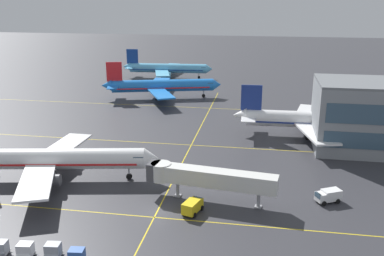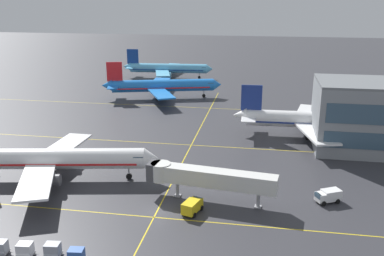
# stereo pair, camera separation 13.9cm
# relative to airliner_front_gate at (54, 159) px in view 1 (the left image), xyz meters

# --- Properties ---
(ground_plane) EXTENTS (600.00, 600.00, 0.00)m
(ground_plane) POSITION_rel_airliner_front_gate_xyz_m (21.24, -8.59, -3.99)
(ground_plane) COLOR #333338
(airliner_front_gate) EXTENTS (37.45, 31.89, 11.68)m
(airliner_front_gate) POSITION_rel_airliner_front_gate_xyz_m (0.00, 0.00, 0.00)
(airliner_front_gate) COLOR white
(airliner_front_gate) RESTS_ON ground
(airliner_second_row) EXTENTS (38.75, 33.49, 12.07)m
(airliner_second_row) POSITION_rel_airliner_front_gate_xyz_m (48.72, 33.42, 0.13)
(airliner_second_row) COLOR white
(airliner_second_row) RESTS_ON ground
(airliner_third_row) EXTENTS (38.23, 32.58, 12.06)m
(airliner_third_row) POSITION_rel_airliner_front_gate_xyz_m (3.93, 65.92, 0.13)
(airliner_third_row) COLOR blue
(airliner_third_row) RESTS_ON ground
(airliner_far_left_stand) EXTENTS (36.64, 31.56, 11.39)m
(airliner_far_left_stand) POSITION_rel_airliner_front_gate_xyz_m (-2.32, 101.21, -0.10)
(airliner_far_left_stand) COLOR #5BB7E5
(airliner_far_left_stand) RESTS_ON ground
(taxiway_markings) EXTENTS (154.72, 109.73, 0.01)m
(taxiway_markings) POSITION_rel_airliner_front_gate_xyz_m (21.24, 22.66, -3.98)
(taxiway_markings) COLOR yellow
(taxiway_markings) RESTS_ON ground
(service_truck_red_van) EXTENTS (3.09, 4.46, 2.10)m
(service_truck_red_van) POSITION_rel_airliner_front_gate_xyz_m (26.77, -8.16, -2.81)
(service_truck_red_van) COLOR yellow
(service_truck_red_van) RESTS_ON ground
(service_truck_catering) EXTENTS (4.49, 3.57, 2.10)m
(service_truck_catering) POSITION_rel_airliner_front_gate_xyz_m (47.90, -0.94, -2.81)
(service_truck_catering) COLOR white
(service_truck_catering) RESTS_ON ground
(baggage_cart_row_leftmost) EXTENTS (2.83, 1.89, 1.86)m
(baggage_cart_row_leftmost) POSITION_rel_airliner_front_gate_xyz_m (3.92, -23.39, -2.98)
(baggage_cart_row_leftmost) COLOR #99999E
(baggage_cart_row_leftmost) RESTS_ON ground
(baggage_cart_row_second) EXTENTS (2.83, 1.89, 1.86)m
(baggage_cart_row_second) POSITION_rel_airliner_front_gate_xyz_m (7.46, -23.27, -2.98)
(baggage_cart_row_second) COLOR #99999E
(baggage_cart_row_second) RESTS_ON ground
(baggage_cart_row_middle) EXTENTS (2.83, 1.89, 1.86)m
(baggage_cart_row_middle) POSITION_rel_airliner_front_gate_xyz_m (10.99, -22.72, -2.98)
(baggage_cart_row_middle) COLOR #99999E
(baggage_cart_row_middle) RESTS_ON ground
(baggage_cart_row_fourth) EXTENTS (2.83, 1.89, 1.86)m
(baggage_cart_row_fourth) POSITION_rel_airliner_front_gate_xyz_m (14.53, -23.38, -2.98)
(baggage_cart_row_fourth) COLOR #99999E
(baggage_cart_row_fourth) RESTS_ON ground
(jet_bridge) EXTENTS (21.62, 5.59, 5.58)m
(jet_bridge) POSITION_rel_airliner_front_gate_xyz_m (27.55, -3.44, 0.08)
(jet_bridge) COLOR silver
(jet_bridge) RESTS_ON ground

